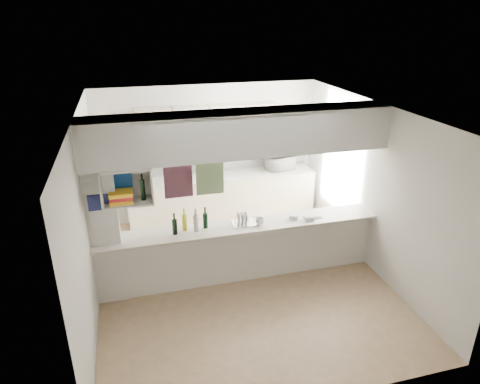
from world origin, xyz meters
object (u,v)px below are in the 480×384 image
object	(u,v)px
microwave	(280,163)
wine_bottles	(190,223)
dish_rack	(245,219)
bowl	(280,154)

from	to	relation	value
microwave	wine_bottles	size ratio (longest dim) A/B	0.99
microwave	dish_rack	xyz separation A→B (m)	(-1.31, -2.08, -0.06)
microwave	bowl	size ratio (longest dim) A/B	2.11
microwave	wine_bottles	bearing A→B (deg)	35.01
microwave	bowl	bearing A→B (deg)	-88.79
dish_rack	wine_bottles	distance (m)	0.81
dish_rack	bowl	bearing A→B (deg)	59.29
dish_rack	wine_bottles	size ratio (longest dim) A/B	0.72
microwave	wine_bottles	distance (m)	2.98
dish_rack	wine_bottles	bearing A→B (deg)	-177.15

